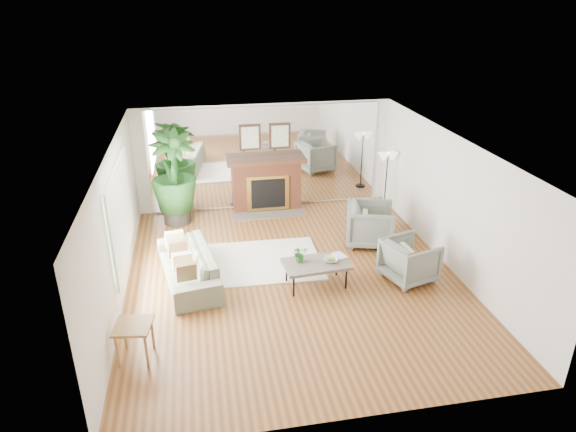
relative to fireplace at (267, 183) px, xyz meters
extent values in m
plane|color=brown|center=(0.00, -3.26, -0.66)|extent=(7.00, 7.00, 0.00)
cube|color=white|center=(-2.99, -3.26, 0.59)|extent=(0.02, 7.00, 2.50)
cube|color=white|center=(2.99, -3.26, 0.59)|extent=(0.02, 7.00, 2.50)
cube|color=white|center=(0.00, 0.23, 0.59)|extent=(6.00, 0.02, 2.50)
cube|color=silver|center=(0.00, 0.21, 0.59)|extent=(5.40, 0.04, 2.40)
cube|color=#B2E09E|center=(-2.96, -2.86, 0.69)|extent=(0.04, 2.40, 1.50)
cube|color=brown|center=(0.00, 0.02, -0.06)|extent=(1.60, 0.40, 1.20)
cube|color=gold|center=(0.00, -0.19, -0.18)|extent=(1.00, 0.04, 0.85)
cube|color=black|center=(0.00, -0.21, -0.18)|extent=(0.80, 0.04, 0.70)
cube|color=#6B5E54|center=(0.00, -0.33, -0.64)|extent=(1.70, 0.55, 0.03)
cube|color=#492C17|center=(0.00, 0.00, 0.56)|extent=(1.85, 0.46, 0.10)
cube|color=black|center=(-0.35, 0.17, 1.09)|extent=(0.50, 0.04, 0.60)
cube|color=black|center=(0.35, 0.17, 1.09)|extent=(0.50, 0.04, 0.60)
cube|color=white|center=(-0.59, -2.59, -0.65)|extent=(2.52, 1.83, 0.03)
cube|color=#6B5E54|center=(0.35, -3.62, -0.23)|extent=(1.21, 0.77, 0.06)
cylinder|color=black|center=(-0.11, -3.90, -0.46)|extent=(0.03, 0.03, 0.40)
cylinder|color=black|center=(0.85, -3.82, -0.46)|extent=(0.03, 0.03, 0.40)
cylinder|color=black|center=(-0.15, -3.42, -0.46)|extent=(0.03, 0.03, 0.40)
cylinder|color=black|center=(0.81, -3.34, -0.46)|extent=(0.03, 0.03, 0.40)
imported|color=gray|center=(-1.89, -3.04, -0.35)|extent=(1.17, 2.23, 0.62)
imported|color=gray|center=(1.83, -2.20, -0.23)|extent=(1.17, 1.16, 0.86)
imported|color=gray|center=(2.06, -3.71, -0.27)|extent=(1.06, 1.04, 0.78)
cube|color=#9A6C3D|center=(-2.65, -5.09, -0.10)|extent=(0.58, 0.58, 0.04)
cylinder|color=#9A6C3D|center=(-2.88, -5.26, -0.39)|extent=(0.04, 0.04, 0.55)
cylinder|color=#9A6C3D|center=(-2.48, -5.32, -0.39)|extent=(0.04, 0.04, 0.55)
cylinder|color=#9A6C3D|center=(-2.82, -4.86, -0.39)|extent=(0.04, 0.04, 0.55)
cylinder|color=#9A6C3D|center=(-2.42, -4.92, -0.39)|extent=(0.04, 0.04, 0.55)
cylinder|color=#2A251E|center=(-2.12, -0.38, -0.44)|extent=(0.61, 0.61, 0.44)
imported|color=#2D6926|center=(-2.12, -0.38, 0.55)|extent=(1.29, 1.29, 1.81)
cylinder|color=black|center=(2.70, -0.70, -0.64)|extent=(0.25, 0.25, 0.04)
cylinder|color=black|center=(2.70, -0.70, 0.05)|extent=(0.03, 0.03, 1.42)
cone|color=beige|center=(2.59, -0.70, 0.71)|extent=(0.27, 0.27, 0.19)
cone|color=beige|center=(2.81, -0.70, 0.71)|extent=(0.27, 0.27, 0.19)
imported|color=#2D6926|center=(0.06, -3.52, -0.05)|extent=(0.30, 0.27, 0.29)
imported|color=#9A6C3D|center=(0.61, -3.62, -0.16)|extent=(0.33, 0.33, 0.07)
imported|color=#9A6C3D|center=(0.72, -3.50, -0.19)|extent=(0.28, 0.32, 0.02)
camera|label=1|loc=(-1.60, -11.33, 4.22)|focal=32.00mm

